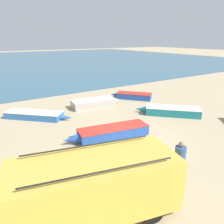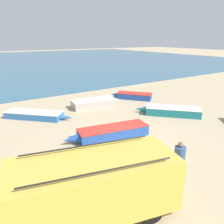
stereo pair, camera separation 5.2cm
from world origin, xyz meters
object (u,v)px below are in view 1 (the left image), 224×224
fishing_rowboat_5 (95,103)px  fishing_rowboat_1 (170,111)px  fishing_rowboat_3 (36,115)px  fishing_rowboat_6 (133,96)px  fishing_rowboat_4 (110,132)px  fisherman_0 (180,157)px  parked_van (94,186)px

fishing_rowboat_5 → fishing_rowboat_1: bearing=-45.8°
fishing_rowboat_3 → fishing_rowboat_6: bearing=46.7°
fishing_rowboat_4 → fishing_rowboat_5: bearing=-100.9°
fishing_rowboat_3 → fishing_rowboat_5: size_ratio=0.93×
fisherman_0 → fishing_rowboat_3: bearing=-143.9°
parked_van → fishing_rowboat_1: parked_van is taller
fishing_rowboat_4 → fishing_rowboat_6: 9.00m
fishing_rowboat_4 → fishing_rowboat_5: (2.30, 5.85, 0.01)m
parked_van → fisherman_0: 3.88m
fishing_rowboat_1 → fishing_rowboat_3: 10.10m
fishing_rowboat_1 → fishing_rowboat_5: 6.27m
fishing_rowboat_6 → fisherman_0: size_ratio=2.14×
parked_van → fishing_rowboat_5: (5.99, 10.56, -0.82)m
parked_van → fishing_rowboat_1: 11.28m
fishing_rowboat_3 → fishing_rowboat_6: 9.36m
fishing_rowboat_1 → fishing_rowboat_3: fishing_rowboat_1 is taller
parked_van → fisherman_0: parked_van is taller
fishing_rowboat_1 → fishing_rowboat_6: 5.29m
fisherman_0 → fishing_rowboat_6: bearing=170.5°
fishing_rowboat_1 → fisherman_0: bearing=90.2°
fishing_rowboat_1 → fisherman_0: (-5.90, -5.76, 0.72)m
fishing_rowboat_1 → fishing_rowboat_4: bearing=53.8°
fishing_rowboat_4 → fisherman_0: 4.96m
fishing_rowboat_4 → fishing_rowboat_1: bearing=-161.5°
fishing_rowboat_4 → fisherman_0: fisherman_0 is taller
fishing_rowboat_4 → fisherman_0: size_ratio=3.03×
fishing_rowboat_5 → parked_van: bearing=-112.5°
fishing_rowboat_1 → fishing_rowboat_4: fishing_rowboat_4 is taller
fishing_rowboat_3 → fishing_rowboat_6: size_ratio=1.16×
fishing_rowboat_3 → fishing_rowboat_4: size_ratio=0.82×
parked_van → fishing_rowboat_5: size_ratio=1.26×
parked_van → fishing_rowboat_6: size_ratio=1.57×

